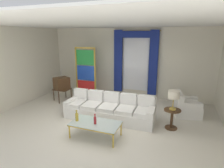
{
  "coord_description": "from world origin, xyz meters",
  "views": [
    {
      "loc": [
        2.23,
        -4.93,
        2.69
      ],
      "look_at": [
        0.05,
        0.9,
        1.05
      ],
      "focal_mm": 29.88,
      "sensor_mm": 36.0,
      "label": 1
    }
  ],
  "objects_px": {
    "coffee_table": "(95,124)",
    "round_side_table": "(172,117)",
    "couch_white_long": "(110,109)",
    "peacock_figurine": "(92,96)",
    "vintage_tv": "(62,84)",
    "stained_glass_divider": "(86,74)",
    "table_lamp_brass": "(174,95)",
    "bottle_crystal_tall": "(95,120)",
    "armchair_white": "(186,107)",
    "bottle_blue_decanter": "(77,117)"
  },
  "relations": [
    {
      "from": "coffee_table",
      "to": "vintage_tv",
      "type": "distance_m",
      "value": 3.38
    },
    {
      "from": "peacock_figurine",
      "to": "couch_white_long",
      "type": "bearing_deg",
      "value": -44.38
    },
    {
      "from": "peacock_figurine",
      "to": "vintage_tv",
      "type": "bearing_deg",
      "value": -161.99
    },
    {
      "from": "round_side_table",
      "to": "peacock_figurine",
      "type": "bearing_deg",
      "value": 157.95
    },
    {
      "from": "bottle_crystal_tall",
      "to": "stained_glass_divider",
      "type": "height_order",
      "value": "stained_glass_divider"
    },
    {
      "from": "vintage_tv",
      "to": "peacock_figurine",
      "type": "relative_size",
      "value": 2.24
    },
    {
      "from": "coffee_table",
      "to": "round_side_table",
      "type": "xyz_separation_m",
      "value": [
        1.89,
        1.22,
        -0.02
      ]
    },
    {
      "from": "bottle_crystal_tall",
      "to": "stained_glass_divider",
      "type": "distance_m",
      "value": 3.51
    },
    {
      "from": "vintage_tv",
      "to": "table_lamp_brass",
      "type": "bearing_deg",
      "value": -11.85
    },
    {
      "from": "vintage_tv",
      "to": "table_lamp_brass",
      "type": "height_order",
      "value": "vintage_tv"
    },
    {
      "from": "bottle_blue_decanter",
      "to": "couch_white_long",
      "type": "bearing_deg",
      "value": 70.34
    },
    {
      "from": "peacock_figurine",
      "to": "round_side_table",
      "type": "height_order",
      "value": "round_side_table"
    },
    {
      "from": "couch_white_long",
      "to": "vintage_tv",
      "type": "xyz_separation_m",
      "value": [
        -2.51,
        0.9,
        0.42
      ]
    },
    {
      "from": "vintage_tv",
      "to": "stained_glass_divider",
      "type": "relative_size",
      "value": 0.61
    },
    {
      "from": "stained_glass_divider",
      "to": "table_lamp_brass",
      "type": "bearing_deg",
      "value": -24.1
    },
    {
      "from": "coffee_table",
      "to": "armchair_white",
      "type": "relative_size",
      "value": 1.38
    },
    {
      "from": "vintage_tv",
      "to": "round_side_table",
      "type": "height_order",
      "value": "vintage_tv"
    },
    {
      "from": "couch_white_long",
      "to": "bottle_crystal_tall",
      "type": "height_order",
      "value": "couch_white_long"
    },
    {
      "from": "coffee_table",
      "to": "bottle_crystal_tall",
      "type": "xyz_separation_m",
      "value": [
        0.01,
        -0.05,
        0.15
      ]
    },
    {
      "from": "round_side_table",
      "to": "stained_glass_divider",
      "type": "bearing_deg",
      "value": 155.9
    },
    {
      "from": "table_lamp_brass",
      "to": "armchair_white",
      "type": "bearing_deg",
      "value": 71.39
    },
    {
      "from": "bottle_crystal_tall",
      "to": "armchair_white",
      "type": "relative_size",
      "value": 0.3
    },
    {
      "from": "bottle_crystal_tall",
      "to": "armchair_white",
      "type": "height_order",
      "value": "armchair_white"
    },
    {
      "from": "stained_glass_divider",
      "to": "peacock_figurine",
      "type": "bearing_deg",
      "value": -37.07
    },
    {
      "from": "bottle_blue_decanter",
      "to": "vintage_tv",
      "type": "xyz_separation_m",
      "value": [
        -2.04,
        2.22,
        0.19
      ]
    },
    {
      "from": "vintage_tv",
      "to": "armchair_white",
      "type": "distance_m",
      "value": 4.88
    },
    {
      "from": "coffee_table",
      "to": "vintage_tv",
      "type": "xyz_separation_m",
      "value": [
        -2.57,
        2.16,
        0.35
      ]
    },
    {
      "from": "stained_glass_divider",
      "to": "bottle_crystal_tall",
      "type": "bearing_deg",
      "value": -57.9
    },
    {
      "from": "couch_white_long",
      "to": "vintage_tv",
      "type": "height_order",
      "value": "vintage_tv"
    },
    {
      "from": "peacock_figurine",
      "to": "table_lamp_brass",
      "type": "height_order",
      "value": "table_lamp_brass"
    },
    {
      "from": "stained_glass_divider",
      "to": "table_lamp_brass",
      "type": "xyz_separation_m",
      "value": [
        3.72,
        -1.66,
        -0.03
      ]
    },
    {
      "from": "stained_glass_divider",
      "to": "table_lamp_brass",
      "type": "relative_size",
      "value": 3.86
    },
    {
      "from": "armchair_white",
      "to": "vintage_tv",
      "type": "bearing_deg",
      "value": -177.38
    },
    {
      "from": "coffee_table",
      "to": "peacock_figurine",
      "type": "xyz_separation_m",
      "value": [
        -1.38,
        2.55,
        -0.16
      ]
    },
    {
      "from": "coffee_table",
      "to": "couch_white_long",
      "type": "bearing_deg",
      "value": 92.8
    },
    {
      "from": "coffee_table",
      "to": "round_side_table",
      "type": "height_order",
      "value": "round_side_table"
    },
    {
      "from": "bottle_blue_decanter",
      "to": "table_lamp_brass",
      "type": "xyz_separation_m",
      "value": [
        2.43,
        1.28,
        0.49
      ]
    },
    {
      "from": "stained_glass_divider",
      "to": "peacock_figurine",
      "type": "xyz_separation_m",
      "value": [
        0.45,
        -0.34,
        -0.84
      ]
    },
    {
      "from": "table_lamp_brass",
      "to": "coffee_table",
      "type": "bearing_deg",
      "value": -147.19
    },
    {
      "from": "couch_white_long",
      "to": "stained_glass_divider",
      "type": "height_order",
      "value": "stained_glass_divider"
    },
    {
      "from": "coffee_table",
      "to": "stained_glass_divider",
      "type": "xyz_separation_m",
      "value": [
        -1.83,
        2.89,
        0.68
      ]
    },
    {
      "from": "coffee_table",
      "to": "stained_glass_divider",
      "type": "bearing_deg",
      "value": 122.33
    },
    {
      "from": "coffee_table",
      "to": "round_side_table",
      "type": "bearing_deg",
      "value": 32.81
    },
    {
      "from": "vintage_tv",
      "to": "couch_white_long",
      "type": "bearing_deg",
      "value": -19.72
    },
    {
      "from": "coffee_table",
      "to": "stained_glass_divider",
      "type": "height_order",
      "value": "stained_glass_divider"
    },
    {
      "from": "armchair_white",
      "to": "round_side_table",
      "type": "distance_m",
      "value": 1.22
    },
    {
      "from": "armchair_white",
      "to": "round_side_table",
      "type": "height_order",
      "value": "armchair_white"
    },
    {
      "from": "peacock_figurine",
      "to": "coffee_table",
      "type": "bearing_deg",
      "value": -61.59
    },
    {
      "from": "vintage_tv",
      "to": "round_side_table",
      "type": "distance_m",
      "value": 4.58
    },
    {
      "from": "bottle_crystal_tall",
      "to": "round_side_table",
      "type": "height_order",
      "value": "bottle_crystal_tall"
    }
  ]
}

